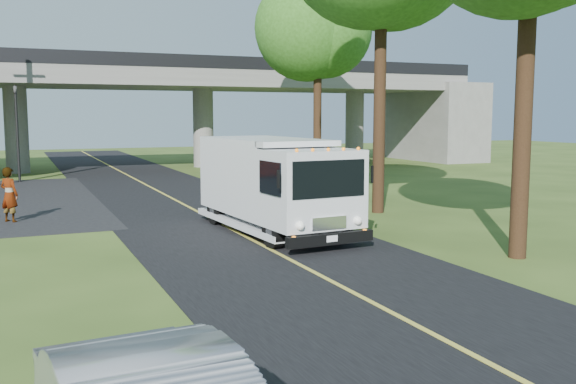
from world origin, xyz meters
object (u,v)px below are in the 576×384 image
traffic_signal (17,123)px  tree_right_far (323,26)px  pedestrian (9,195)px  step_van (274,182)px

traffic_signal → tree_right_far: size_ratio=0.47×
traffic_signal → pedestrian: traffic_signal is taller
tree_right_far → step_van: bearing=-121.8°
step_van → pedestrian: (-7.52, 5.34, -0.64)m
traffic_signal → step_van: 20.63m
traffic_signal → step_van: size_ratio=0.73×
tree_right_far → pedestrian: 18.98m
tree_right_far → pedestrian: (-15.66, -7.80, -7.36)m
step_van → pedestrian: 9.24m
traffic_signal → tree_right_far: 17.18m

